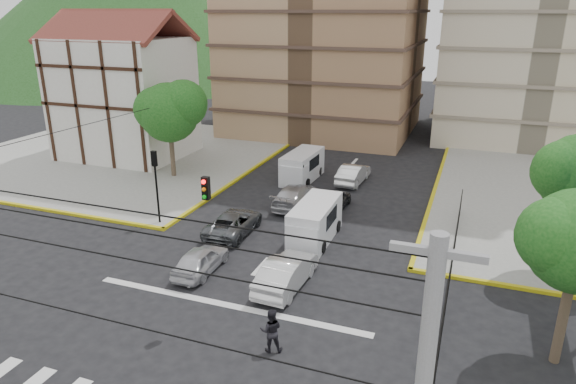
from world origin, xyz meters
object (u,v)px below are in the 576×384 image
at_px(car_silver_front_left, 201,260).
at_px(car_white_front_right, 286,272).
at_px(traffic_light_nw, 156,175).
at_px(van_right_lane, 314,224).
at_px(van_left_lane, 301,167).
at_px(pedestrian_crosswalk, 271,330).

xyz_separation_m(car_silver_front_left, car_white_front_right, (4.44, 0.10, 0.10)).
height_order(traffic_light_nw, van_right_lane, traffic_light_nw).
bearing_deg(traffic_light_nw, car_white_front_right, -23.48).
bearing_deg(car_silver_front_left, traffic_light_nw, -39.97).
xyz_separation_m(van_left_lane, car_silver_front_left, (0.02, -15.10, -0.40)).
distance_m(car_silver_front_left, pedestrian_crosswalk, 7.18).
bearing_deg(car_silver_front_left, van_left_lane, -90.52).
relative_size(traffic_light_nw, car_white_front_right, 0.97).
relative_size(car_silver_front_left, pedestrian_crosswalk, 2.16).
xyz_separation_m(traffic_light_nw, car_silver_front_left, (5.26, -4.31, -2.47)).
bearing_deg(car_white_front_right, van_right_lane, -83.68).
height_order(van_right_lane, pedestrian_crosswalk, van_right_lane).
bearing_deg(car_silver_front_left, pedestrian_crosswalk, 140.30).
distance_m(car_white_front_right, pedestrian_crosswalk, 4.76).
relative_size(traffic_light_nw, pedestrian_crosswalk, 2.50).
bearing_deg(car_white_front_right, car_silver_front_left, 3.81).
xyz_separation_m(car_white_front_right, pedestrian_crosswalk, (1.13, -4.63, 0.14)).
bearing_deg(van_left_lane, car_white_front_right, -70.83).
xyz_separation_m(traffic_light_nw, van_right_lane, (9.35, 0.99, -2.07)).
xyz_separation_m(traffic_light_nw, van_left_lane, (5.24, 10.79, -2.07)).
height_order(van_right_lane, car_silver_front_left, van_right_lane).
distance_m(traffic_light_nw, car_white_front_right, 10.84).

